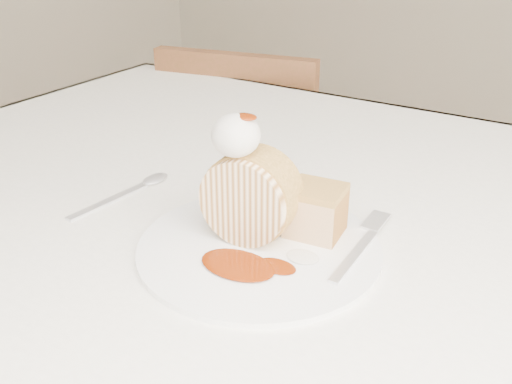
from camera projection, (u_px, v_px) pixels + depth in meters
The scene contains 10 objects.
table at pixel (328, 272), 0.73m from camera, with size 1.40×0.90×0.75m.
chair_far at pixel (250, 180), 1.47m from camera, with size 0.44×0.44×0.80m.
plate at pixel (259, 247), 0.61m from camera, with size 0.26×0.26×0.01m, color white.
roulade_slice at pixel (251, 196), 0.60m from camera, with size 0.10×0.10×0.05m, color beige.
cake_chunk at pixel (316, 213), 0.62m from camera, with size 0.06×0.05×0.05m, color tan.
whipped_cream at pixel (236, 135), 0.57m from camera, with size 0.05×0.05×0.04m, color silver.
caramel_drizzle at pixel (245, 111), 0.56m from camera, with size 0.03×0.02×0.01m, color #691F04.
caramel_pool at pixel (238, 265), 0.57m from camera, with size 0.08×0.05×0.00m, color #691F04, non-canonical shape.
fork at pixel (354, 256), 0.58m from camera, with size 0.02×0.15×0.00m, color silver.
spoon at pixel (109, 201), 0.71m from camera, with size 0.02×0.15×0.00m, color silver.
Camera 1 is at (0.24, -0.37, 1.07)m, focal length 40.00 mm.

